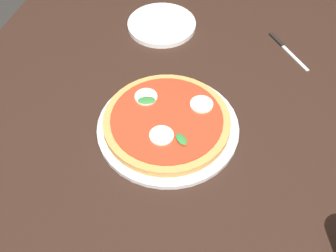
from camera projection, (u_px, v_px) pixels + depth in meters
dining_table at (172, 177)px, 0.96m from camera, size 1.58×1.18×0.76m
serving_tray at (168, 127)px, 0.94m from camera, size 0.32×0.32×0.01m
pizza at (167, 121)px, 0.93m from camera, size 0.29×0.29×0.03m
plate_white at (162, 25)px, 1.18m from camera, size 0.19×0.19×0.01m
knife at (284, 46)px, 1.13m from camera, size 0.13×0.12×0.01m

